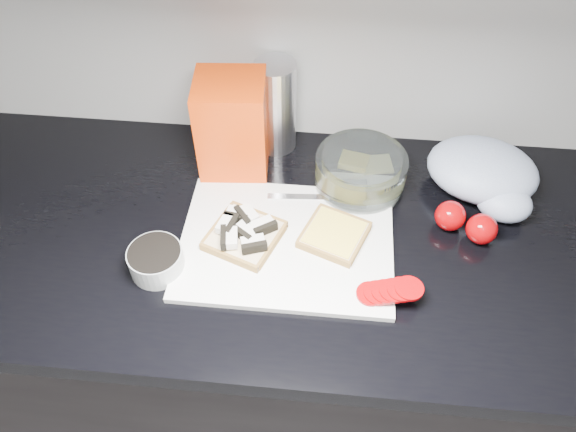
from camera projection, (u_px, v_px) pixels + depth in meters
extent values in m
cube|color=black|center=(338.00, 353.00, 1.43)|extent=(3.50, 0.60, 0.86)
cube|color=black|center=(353.00, 243.00, 1.10)|extent=(3.50, 0.64, 0.04)
cube|color=white|center=(286.00, 243.00, 1.06)|extent=(0.40, 0.30, 0.01)
cube|color=beige|center=(245.00, 236.00, 1.06)|extent=(0.16, 0.16, 0.02)
cube|color=white|center=(238.00, 214.00, 1.07)|extent=(0.05, 0.03, 0.02)
cube|color=black|center=(238.00, 214.00, 1.07)|extent=(0.05, 0.02, 0.02)
cube|color=white|center=(248.00, 214.00, 1.07)|extent=(0.05, 0.05, 0.02)
cube|color=black|center=(248.00, 214.00, 1.07)|extent=(0.04, 0.04, 0.02)
cube|color=white|center=(262.00, 225.00, 1.05)|extent=(0.05, 0.04, 0.02)
cube|color=black|center=(262.00, 225.00, 1.05)|extent=(0.04, 0.03, 0.02)
cube|color=white|center=(226.00, 224.00, 1.05)|extent=(0.04, 0.05, 0.02)
cube|color=black|center=(226.00, 224.00, 1.05)|extent=(0.02, 0.05, 0.02)
cube|color=white|center=(246.00, 231.00, 1.04)|extent=(0.05, 0.04, 0.02)
cube|color=black|center=(246.00, 231.00, 1.04)|extent=(0.04, 0.04, 0.02)
cube|color=white|center=(253.00, 243.00, 1.02)|extent=(0.05, 0.04, 0.02)
cube|color=black|center=(253.00, 243.00, 1.02)|extent=(0.05, 0.02, 0.02)
cube|color=white|center=(231.00, 238.00, 1.02)|extent=(0.03, 0.05, 0.02)
cube|color=black|center=(231.00, 238.00, 1.02)|extent=(0.02, 0.05, 0.02)
cube|color=beige|center=(334.00, 235.00, 1.06)|extent=(0.14, 0.14, 0.01)
cube|color=#FFDE4B|center=(335.00, 232.00, 1.05)|extent=(0.12, 0.12, 0.00)
cylinder|color=#9C0306|center=(370.00, 294.00, 0.98)|extent=(0.07, 0.07, 0.01)
cylinder|color=#9C0306|center=(378.00, 293.00, 0.97)|extent=(0.07, 0.07, 0.01)
cylinder|color=#9C0306|center=(386.00, 292.00, 0.97)|extent=(0.06, 0.06, 0.01)
cylinder|color=#9C0306|center=(393.00, 291.00, 0.97)|extent=(0.06, 0.06, 0.01)
cylinder|color=#9C0306|center=(401.00, 289.00, 0.96)|extent=(0.05, 0.05, 0.01)
cylinder|color=#9C0306|center=(409.00, 288.00, 0.96)|extent=(0.06, 0.06, 0.01)
cube|color=silver|center=(300.00, 197.00, 1.13)|extent=(0.13, 0.03, 0.00)
cube|color=silver|center=(350.00, 197.00, 1.13)|extent=(0.06, 0.02, 0.01)
cylinder|color=#A9AEAE|center=(156.00, 261.00, 1.01)|extent=(0.10, 0.10, 0.05)
cylinder|color=black|center=(154.00, 254.00, 1.00)|extent=(0.09, 0.09, 0.01)
cylinder|color=white|center=(239.00, 199.00, 1.14)|extent=(0.10, 0.10, 0.01)
cylinder|color=silver|center=(360.00, 172.00, 1.14)|extent=(0.19, 0.19, 0.08)
cube|color=#FFDE4B|center=(353.00, 173.00, 1.15)|extent=(0.06, 0.05, 0.04)
cube|color=#DED285|center=(374.00, 179.00, 1.16)|extent=(0.07, 0.06, 0.01)
cube|color=red|center=(233.00, 127.00, 1.13)|extent=(0.15, 0.14, 0.22)
cylinder|color=silver|center=(276.00, 107.00, 1.18)|extent=(0.09, 0.09, 0.21)
ellipsoid|color=silver|center=(482.00, 170.00, 1.13)|extent=(0.26, 0.23, 0.10)
ellipsoid|color=silver|center=(504.00, 203.00, 1.09)|extent=(0.13, 0.11, 0.07)
sphere|color=#9C0306|center=(450.00, 216.00, 1.08)|extent=(0.06, 0.06, 0.06)
sphere|color=#9C0306|center=(482.00, 229.00, 1.05)|extent=(0.06, 0.06, 0.06)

